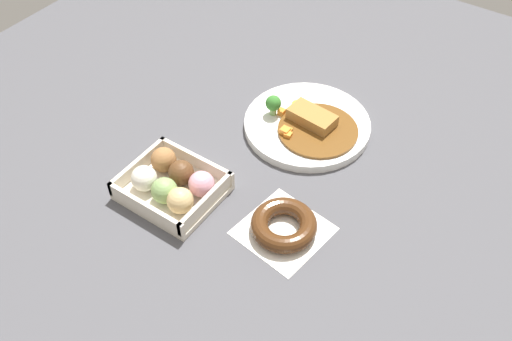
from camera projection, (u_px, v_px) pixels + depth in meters
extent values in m
plane|color=#4C4C51|center=(263.00, 154.00, 1.15)|extent=(1.60, 1.60, 0.00)
cylinder|color=white|center=(307.00, 125.00, 1.20)|extent=(0.27, 0.27, 0.02)
cylinder|color=brown|center=(318.00, 130.00, 1.17)|extent=(0.17, 0.17, 0.01)
cube|color=#A87538|center=(312.00, 117.00, 1.17)|extent=(0.10, 0.06, 0.02)
cylinder|color=white|center=(297.00, 108.00, 1.22)|extent=(0.06, 0.06, 0.00)
ellipsoid|color=yellow|center=(297.00, 104.00, 1.21)|extent=(0.03, 0.03, 0.01)
cylinder|color=#8CB766|center=(273.00, 111.00, 1.20)|extent=(0.01, 0.01, 0.02)
sphere|color=#387A2D|center=(273.00, 103.00, 1.19)|extent=(0.03, 0.03, 0.03)
cube|color=orange|center=(282.00, 112.00, 1.20)|extent=(0.01, 0.01, 0.01)
cube|color=orange|center=(285.00, 132.00, 1.16)|extent=(0.02, 0.02, 0.02)
cube|color=orange|center=(288.00, 136.00, 1.15)|extent=(0.02, 0.02, 0.01)
cube|color=orange|center=(289.00, 131.00, 1.16)|extent=(0.02, 0.02, 0.01)
cube|color=beige|center=(173.00, 191.00, 1.07)|extent=(0.18, 0.15, 0.01)
cube|color=beige|center=(138.00, 165.00, 1.09)|extent=(0.01, 0.15, 0.03)
cube|color=beige|center=(208.00, 204.00, 1.03)|extent=(0.01, 0.15, 0.03)
cube|color=beige|center=(145.00, 209.00, 1.02)|extent=(0.18, 0.01, 0.03)
cube|color=beige|center=(196.00, 161.00, 1.10)|extent=(0.18, 0.01, 0.03)
sphere|color=silver|center=(144.00, 178.00, 1.06)|extent=(0.05, 0.05, 0.05)
sphere|color=#84A860|center=(164.00, 191.00, 1.03)|extent=(0.05, 0.05, 0.05)
sphere|color=#DBB77A|center=(180.00, 201.00, 1.02)|extent=(0.05, 0.05, 0.05)
sphere|color=#9E6B3D|center=(164.00, 160.00, 1.09)|extent=(0.05, 0.05, 0.05)
sphere|color=brown|center=(181.00, 173.00, 1.06)|extent=(0.05, 0.05, 0.05)
sphere|color=pink|center=(202.00, 184.00, 1.05)|extent=(0.05, 0.05, 0.05)
cube|color=white|center=(283.00, 231.00, 1.02)|extent=(0.16, 0.16, 0.00)
torus|color=#4C2B14|center=(284.00, 225.00, 1.00)|extent=(0.12, 0.12, 0.03)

